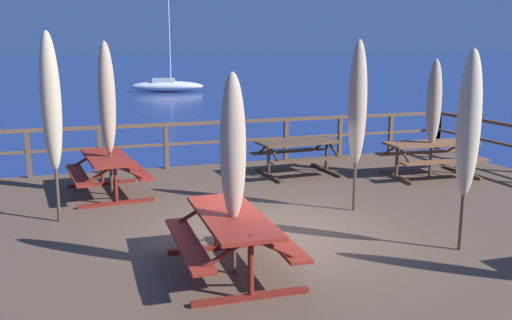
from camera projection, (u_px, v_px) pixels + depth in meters
The scene contains 14 objects.
ground_plane at pixel (272, 282), 8.85m from camera, with size 600.00×600.00×0.00m, color navy.
wooden_deck at pixel (272, 258), 8.76m from camera, with size 14.00×10.74×0.83m, color brown.
railing_waterside_far at pixel (198, 136), 13.39m from camera, with size 13.80×0.10×1.09m.
picnic_table_mid_centre at pixel (232, 230), 7.06m from camera, with size 1.45×2.08×0.78m.
picnic_table_mid_left at pixel (298, 150), 12.57m from camera, with size 1.89×1.50×0.78m.
picnic_table_back_left at pixel (108, 166), 10.85m from camera, with size 1.58×2.14×0.78m.
picnic_table_back_right at pixel (431, 151), 12.41m from camera, with size 2.11×1.51×0.78m.
patio_umbrella_short_front at pixel (233, 149), 6.79m from camera, with size 0.32×0.32×2.55m.
patio_umbrella_tall_front at pixel (357, 104), 9.49m from camera, with size 0.32×0.32×2.97m.
patio_umbrella_tall_back_left at pixel (107, 99), 10.53m from camera, with size 0.32×0.32×2.96m.
patio_umbrella_short_back at pixel (434, 103), 12.15m from camera, with size 0.32×0.32×2.59m.
patio_umbrella_tall_mid_right at pixel (469, 125), 7.59m from camera, with size 0.32×0.32×2.82m.
patio_umbrella_tall_back_right at pixel (51, 103), 8.86m from camera, with size 0.32×0.32×3.10m.
sailboat_distant at pixel (167, 86), 46.68m from camera, with size 6.23×3.11×7.72m.
Camera 1 is at (-2.88, -7.77, 3.66)m, focal length 39.11 mm.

